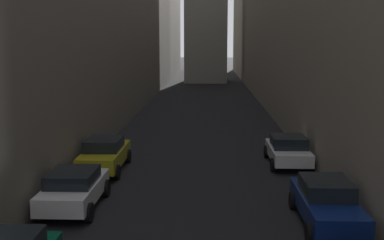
% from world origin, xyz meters
% --- Properties ---
extents(ground_plane, '(264.00, 264.00, 0.00)m').
position_xyz_m(ground_plane, '(0.00, 48.00, 0.00)').
color(ground_plane, black).
extents(parked_car_left_third, '(1.97, 4.06, 1.43)m').
position_xyz_m(parked_car_left_third, '(-4.40, 18.15, 0.76)').
color(parked_car_left_third, silver).
rests_on(parked_car_left_third, ground).
extents(parked_car_left_far, '(1.94, 4.44, 1.55)m').
position_xyz_m(parked_car_left_far, '(-4.40, 23.40, 0.80)').
color(parked_car_left_far, '#A59919').
rests_on(parked_car_left_far, ground).
extents(parked_car_right_third, '(1.90, 4.49, 1.51)m').
position_xyz_m(parked_car_right_third, '(4.40, 16.89, 0.77)').
color(parked_car_right_third, navy).
rests_on(parked_car_right_third, ground).
extents(parked_car_right_far, '(2.00, 4.04, 1.44)m').
position_xyz_m(parked_car_right_far, '(4.40, 24.80, 0.74)').
color(parked_car_right_far, silver).
rests_on(parked_car_right_far, ground).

